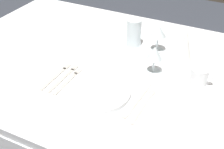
# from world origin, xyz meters

# --- Properties ---
(dining_table) EXTENTS (1.80, 1.11, 0.74)m
(dining_table) POSITION_xyz_m (0.00, 0.00, 0.66)
(dining_table) COLOR white
(dining_table) RESTS_ON ground
(dinner_plate) EXTENTS (0.26, 0.26, 0.02)m
(dinner_plate) POSITION_xyz_m (-0.02, -0.22, 0.75)
(dinner_plate) COLOR white
(dinner_plate) RESTS_ON dining_table
(fork_outer) EXTENTS (0.02, 0.20, 0.00)m
(fork_outer) POSITION_xyz_m (-0.18, -0.20, 0.74)
(fork_outer) COLOR beige
(fork_outer) RESTS_ON dining_table
(fork_inner) EXTENTS (0.02, 0.22, 0.00)m
(fork_inner) POSITION_xyz_m (-0.21, -0.19, 0.74)
(fork_inner) COLOR beige
(fork_inner) RESTS_ON dining_table
(fork_salad) EXTENTS (0.02, 0.21, 0.00)m
(fork_salad) POSITION_xyz_m (-0.25, -0.19, 0.74)
(fork_salad) COLOR beige
(fork_salad) RESTS_ON dining_table
(dinner_knife) EXTENTS (0.03, 0.24, 0.00)m
(dinner_knife) POSITION_xyz_m (0.13, -0.20, 0.74)
(dinner_knife) COLOR beige
(dinner_knife) RESTS_ON dining_table
(spoon_soup) EXTENTS (0.03, 0.22, 0.01)m
(spoon_soup) POSITION_xyz_m (0.16, -0.19, 0.74)
(spoon_soup) COLOR beige
(spoon_soup) RESTS_ON dining_table
(saucer_left) EXTENTS (0.13, 0.13, 0.01)m
(saucer_left) POSITION_xyz_m (0.31, 0.02, 0.74)
(saucer_left) COLOR white
(saucer_left) RESTS_ON dining_table
(coffee_cup_left) EXTENTS (0.10, 0.08, 0.07)m
(coffee_cup_left) POSITION_xyz_m (0.32, 0.02, 0.78)
(coffee_cup_left) COLOR white
(coffee_cup_left) RESTS_ON saucer_left
(wine_glass_centre) EXTENTS (0.08, 0.08, 0.14)m
(wine_glass_centre) POSITION_xyz_m (0.07, 0.21, 0.84)
(wine_glass_centre) COLOR silver
(wine_glass_centre) RESTS_ON dining_table
(wine_glass_right) EXTENTS (0.07, 0.07, 0.13)m
(wine_glass_right) POSITION_xyz_m (0.12, 0.02, 0.83)
(wine_glass_right) COLOR silver
(wine_glass_right) RESTS_ON dining_table
(drink_tumbler) EXTENTS (0.07, 0.07, 0.14)m
(drink_tumbler) POSITION_xyz_m (-0.06, 0.21, 0.80)
(drink_tumbler) COLOR silver
(drink_tumbler) RESTS_ON dining_table
(napkin_folded) EXTENTS (0.08, 0.08, 0.17)m
(napkin_folded) POSITION_xyz_m (0.21, 0.18, 0.82)
(napkin_folded) COLOR white
(napkin_folded) RESTS_ON dining_table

